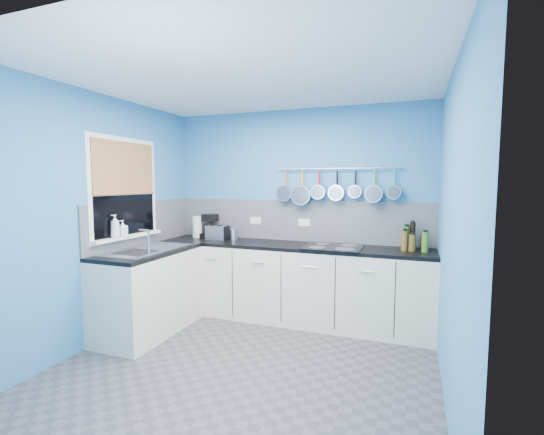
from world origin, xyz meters
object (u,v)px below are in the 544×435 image
Objects in this scene: soap_bottle_b at (123,228)px; coffee_maker at (209,226)px; soap_bottle_a at (115,226)px; canister at (234,234)px; hob at (333,247)px; paper_towel at (197,227)px; toaster at (217,233)px.

soap_bottle_b is 0.56× the size of coffee_maker.
canister is at bearing 56.62° from soap_bottle_a.
soap_bottle_a reaches higher than coffee_maker.
hob is at bearing 24.94° from soap_bottle_b.
canister is at bearing -3.45° from paper_towel.
coffee_maker is 0.21m from toaster.
paper_towel is 2.02× the size of canister.
paper_towel is 1.84m from hob.
toaster is 1.98× the size of canister.
soap_bottle_b is (0.00, 0.11, -0.03)m from soap_bottle_a.
coffee_maker is 1.68m from hob.
paper_towel is at bearing 79.24° from soap_bottle_a.
paper_towel is at bearing -158.15° from coffee_maker.
soap_bottle_a is at bearing -123.38° from canister.
soap_bottle_a is 0.86× the size of paper_towel.
hob is at bearing 27.33° from soap_bottle_a.
soap_bottle_a is at bearing -152.67° from hob.
paper_towel is at bearing 176.55° from canister.
paper_towel reaches higher than hob.
canister is 1.29m from hob.
hob is (2.06, 1.06, -0.26)m from soap_bottle_a.
coffee_maker is at bearing 173.97° from hob.
canister is at bearing 175.07° from hob.
toaster is at bearing -21.18° from coffee_maker.
canister is at bearing 54.07° from soap_bottle_b.
paper_towel is 0.90× the size of coffee_maker.
soap_bottle_a is 1.28m from toaster.
coffee_maker reaches higher than toaster.
hob is at bearing -4.93° from canister.
paper_towel reaches higher than toaster.
paper_towel is 1.02× the size of toaster.
coffee_maker reaches higher than canister.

